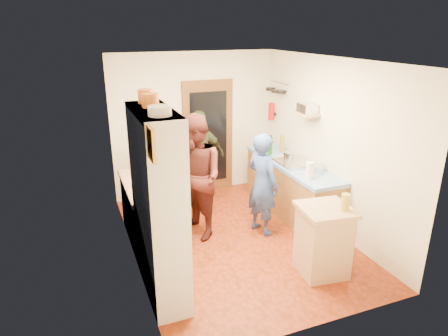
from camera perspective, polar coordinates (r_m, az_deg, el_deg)
floor at (r=6.07m, az=1.81°, el=-10.15°), size 3.00×4.00×0.02m
ceiling at (r=5.28m, az=2.12°, el=15.34°), size 3.00×4.00×0.02m
wall_back at (r=7.36m, az=-4.25°, el=6.18°), size 3.00×0.02×2.60m
wall_front at (r=3.91m, az=13.73°, el=-6.82°), size 3.00×0.02×2.60m
wall_left at (r=5.16m, az=-13.65°, el=-0.23°), size 0.02×4.00×2.60m
wall_right at (r=6.27m, az=14.77°, el=3.19°), size 0.02×4.00×2.60m
door_frame at (r=7.46m, az=-2.28°, el=4.42°), size 0.95×0.06×2.10m
door_glass at (r=7.43m, az=-2.19°, el=4.36°), size 0.70×0.02×1.70m
hutch_body at (r=4.53m, az=-9.32°, el=-5.48°), size 0.40×1.20×2.20m
hutch_top_shelf at (r=4.20m, az=-10.13°, el=8.00°), size 0.40×1.14×0.04m
plate_stack at (r=3.86m, az=-9.17°, el=8.08°), size 0.22×0.22×0.09m
orange_pot_a at (r=4.28m, az=-10.49°, el=9.47°), size 0.18×0.18×0.14m
orange_pot_b at (r=4.53m, az=-11.16°, el=10.03°), size 0.17×0.17×0.15m
left_counter_base at (r=5.95m, az=-10.65°, el=-6.43°), size 0.60×1.40×0.85m
left_counter_top at (r=5.77m, az=-10.93°, el=-2.41°), size 0.64×1.44×0.05m
toaster at (r=5.37m, az=-9.70°, el=-2.56°), size 0.28×0.19×0.20m
kettle at (r=5.62m, az=-11.27°, el=-1.89°), size 0.16×0.16×0.16m
orange_bowl at (r=5.84m, az=-10.39°, el=-1.29°), size 0.25×0.25×0.10m
chopping_board at (r=6.25m, az=-11.71°, el=-0.33°), size 0.33×0.26×0.02m
right_counter_base at (r=6.78m, az=9.56°, el=-3.06°), size 0.60×2.20×0.84m
right_counter_top at (r=6.62m, az=9.78°, el=0.54°), size 0.62×2.22×0.06m
hob at (r=6.56m, az=10.07°, el=0.79°), size 0.55×0.58×0.04m
pot_on_hob at (r=6.56m, az=9.42°, el=1.68°), size 0.22×0.22×0.14m
bottle_a at (r=6.93m, az=6.58°, el=3.10°), size 0.08×0.08×0.29m
bottle_b at (r=7.20m, az=6.59°, el=3.62°), size 0.07×0.07×0.27m
bottle_c at (r=7.09m, az=8.27°, el=3.43°), size 0.09×0.09×0.30m
paper_towel at (r=5.93m, az=12.11°, el=-0.32°), size 0.13×0.13×0.25m
mixing_bowl at (r=6.26m, az=12.87°, el=-0.03°), size 0.32×0.32×0.10m
island_base at (r=5.27m, az=13.95°, el=-10.24°), size 0.61×0.61×0.86m
island_top at (r=5.06m, az=14.36°, el=-5.76°), size 0.69×0.69×0.05m
cutting_board at (r=5.08m, az=13.61°, el=-5.51°), size 0.38×0.32×0.02m
oil_jar at (r=5.00m, az=16.95°, el=-4.70°), size 0.12×0.12×0.21m
pan_rail at (r=7.35m, az=7.95°, el=11.98°), size 0.02×0.65×0.02m
pan_hang_a at (r=7.19m, az=8.15°, el=10.76°), size 0.18×0.18×0.05m
pan_hang_b at (r=7.36m, az=7.38°, el=10.84°), size 0.16×0.16×0.05m
pan_hang_c at (r=7.54m, az=6.65°, el=11.15°), size 0.17×0.17×0.05m
wall_shelf at (r=6.45m, az=11.74°, el=7.56°), size 0.26×0.42×0.03m
radio at (r=6.44m, az=11.79°, el=8.34°), size 0.23×0.31×0.15m
ext_bracket at (r=7.60m, az=7.16°, el=7.68°), size 0.06×0.10×0.04m
fire_extinguisher at (r=7.57m, az=6.77°, el=8.03°), size 0.11×0.11×0.32m
picture_frame at (r=3.48m, az=-10.38°, el=3.38°), size 0.03×0.25×0.30m
person_hob at (r=5.98m, az=5.87°, el=-2.30°), size 0.53×0.66×1.57m
person_left at (r=5.84m, az=-4.07°, el=-1.22°), size 0.91×1.05×1.86m
person_back at (r=7.07m, az=-3.58°, el=1.64°), size 0.99×0.46×1.65m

